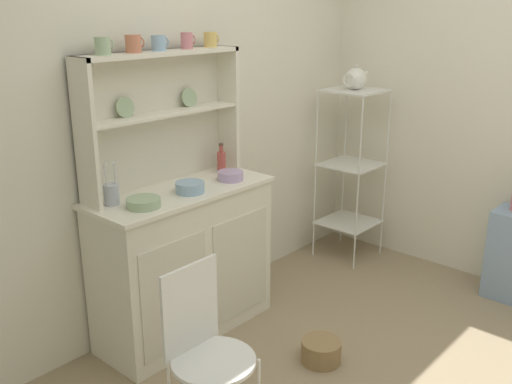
{
  "coord_description": "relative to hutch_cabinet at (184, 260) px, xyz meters",
  "views": [
    {
      "loc": [
        -2.31,
        -0.99,
        1.88
      ],
      "look_at": [
        0.06,
        1.12,
        0.84
      ],
      "focal_mm": 40.66,
      "sensor_mm": 36.0,
      "label": 1
    }
  ],
  "objects": [
    {
      "name": "floor_basket",
      "position": [
        0.27,
        -0.8,
        -0.39
      ],
      "size": [
        0.22,
        0.22,
        0.12
      ],
      "primitive_type": "cylinder",
      "color": "#93754C",
      "rests_on": "ground"
    },
    {
      "name": "porcelain_teapot",
      "position": [
        1.58,
        -0.11,
        0.91
      ],
      "size": [
        0.25,
        0.15,
        0.18
      ],
      "color": "white",
      "rests_on": "bakers_rack"
    },
    {
      "name": "wall_back",
      "position": [
        0.29,
        0.26,
        0.79
      ],
      "size": [
        3.84,
        0.05,
        2.5
      ],
      "primitive_type": "cube",
      "color": "silver",
      "rests_on": "ground"
    },
    {
      "name": "cup_rose_3",
      "position": [
        0.19,
        0.12,
        1.23
      ],
      "size": [
        0.08,
        0.07,
        0.09
      ],
      "color": "#D17A84",
      "rests_on": "hutch_shelf_unit"
    },
    {
      "name": "bowl_mixing_large",
      "position": [
        -0.32,
        -0.07,
        0.46
      ],
      "size": [
        0.18,
        0.18,
        0.05
      ],
      "primitive_type": "cylinder",
      "color": "#9EB78E",
      "rests_on": "hutch_cabinet"
    },
    {
      "name": "cup_sky_2",
      "position": [
        -0.01,
        0.12,
        1.23
      ],
      "size": [
        0.09,
        0.08,
        0.08
      ],
      "color": "#8EB2D1",
      "rests_on": "hutch_shelf_unit"
    },
    {
      "name": "cup_gold_4",
      "position": [
        0.37,
        0.12,
        1.23
      ],
      "size": [
        0.09,
        0.08,
        0.08
      ],
      "color": "#DBB760",
      "rests_on": "hutch_shelf_unit"
    },
    {
      "name": "cup_sage_0",
      "position": [
        -0.36,
        0.12,
        1.23
      ],
      "size": [
        0.09,
        0.08,
        0.09
      ],
      "color": "#9EB78E",
      "rests_on": "hutch_shelf_unit"
    },
    {
      "name": "wire_chair",
      "position": [
        -0.58,
        -0.78,
        0.06
      ],
      "size": [
        0.36,
        0.36,
        0.85
      ],
      "rotation": [
        0.0,
        0.0,
        -0.13
      ],
      "color": "white",
      "rests_on": "ground"
    },
    {
      "name": "bowl_cream_small",
      "position": [
        0.32,
        -0.07,
        0.46
      ],
      "size": [
        0.15,
        0.15,
        0.05
      ],
      "primitive_type": "cylinder",
      "color": "#B79ECC",
      "rests_on": "hutch_cabinet"
    },
    {
      "name": "jam_bottle",
      "position": [
        0.4,
        0.09,
        0.5
      ],
      "size": [
        0.05,
        0.05,
        0.18
      ],
      "color": "#B74C47",
      "rests_on": "hutch_cabinet"
    },
    {
      "name": "bakers_rack",
      "position": [
        1.58,
        -0.11,
        0.32
      ],
      "size": [
        0.4,
        0.39,
        1.29
      ],
      "color": "silver",
      "rests_on": "ground"
    },
    {
      "name": "hutch_cabinet",
      "position": [
        0.0,
        0.0,
        0.0
      ],
      "size": [
        1.1,
        0.45,
        0.89
      ],
      "color": "silver",
      "rests_on": "ground"
    },
    {
      "name": "utensil_jar",
      "position": [
        -0.4,
        0.08,
        0.49
      ],
      "size": [
        0.08,
        0.08,
        0.23
      ],
      "color": "#B2B7C6",
      "rests_on": "hutch_cabinet"
    },
    {
      "name": "bowl_floral_medium",
      "position": [
        -0.0,
        -0.07,
        0.46
      ],
      "size": [
        0.16,
        0.16,
        0.06
      ],
      "primitive_type": "cylinder",
      "color": "#8EB2D1",
      "rests_on": "hutch_cabinet"
    },
    {
      "name": "cup_terracotta_1",
      "position": [
        -0.17,
        0.12,
        1.23
      ],
      "size": [
        0.1,
        0.08,
        0.09
      ],
      "color": "#C67556",
      "rests_on": "hutch_shelf_unit"
    },
    {
      "name": "hutch_shelf_unit",
      "position": [
        0.0,
        0.16,
        0.87
      ],
      "size": [
        1.02,
        0.18,
        0.75
      ],
      "color": "silver",
      "rests_on": "hutch_cabinet"
    }
  ]
}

